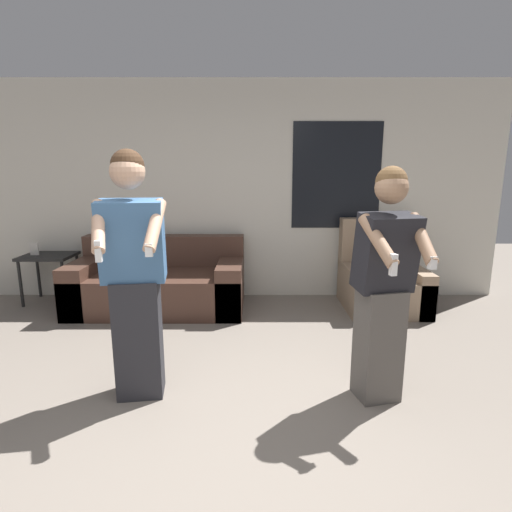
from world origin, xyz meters
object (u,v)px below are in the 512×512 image
at_px(person_left, 132,276).
at_px(person_right, 382,285).
at_px(side_table, 46,261).
at_px(couch, 158,284).
at_px(armchair, 379,281).

xyz_separation_m(person_left, person_right, (1.71, -0.05, -0.06)).
bearing_deg(person_right, side_table, 147.57).
height_order(couch, side_table, couch).
xyz_separation_m(armchair, person_left, (-2.34, -1.95, 0.57)).
height_order(person_left, person_right, person_left).
relative_size(person_left, person_right, 1.07).
relative_size(couch, side_table, 2.62).
relative_size(side_table, person_left, 0.43).
bearing_deg(side_table, couch, -8.83).
bearing_deg(side_table, person_left, -51.10).
bearing_deg(side_table, person_right, -32.43).
height_order(couch, person_left, person_left).
distance_m(side_table, person_left, 2.77).
relative_size(armchair, side_table, 1.38).
bearing_deg(couch, person_right, -44.23).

